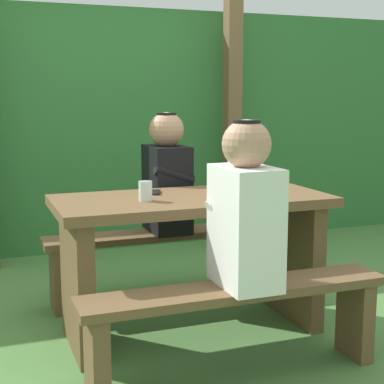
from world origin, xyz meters
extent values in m
plane|color=#4D7B3D|center=(0.00, 0.00, 0.00)|extent=(12.00, 12.00, 0.00)
cube|color=#326E34|center=(0.00, 2.31, 0.96)|extent=(6.40, 0.95, 1.92)
cube|color=brown|center=(0.95, 1.61, 1.08)|extent=(0.12, 0.12, 2.16)
cube|color=brown|center=(0.00, 0.00, 0.70)|extent=(1.40, 0.64, 0.05)
cube|color=brown|center=(-0.60, 0.00, 0.34)|extent=(0.08, 0.54, 0.68)
cube|color=brown|center=(0.60, 0.00, 0.34)|extent=(0.08, 0.54, 0.68)
cube|color=brown|center=(0.00, -0.56, 0.40)|extent=(1.40, 0.24, 0.04)
cube|color=brown|center=(-0.62, -0.56, 0.19)|extent=(0.07, 0.22, 0.38)
cube|color=brown|center=(0.62, -0.56, 0.19)|extent=(0.07, 0.22, 0.38)
cube|color=brown|center=(0.00, 0.56, 0.40)|extent=(1.40, 0.24, 0.04)
cube|color=brown|center=(-0.62, 0.56, 0.19)|extent=(0.07, 0.22, 0.38)
cube|color=brown|center=(0.62, 0.56, 0.19)|extent=(0.07, 0.22, 0.38)
cube|color=white|center=(0.03, -0.56, 0.68)|extent=(0.22, 0.34, 0.52)
sphere|color=tan|center=(0.03, -0.56, 1.04)|extent=(0.21, 0.21, 0.21)
cylinder|color=black|center=(0.03, -0.56, 1.13)|extent=(0.12, 0.12, 0.02)
cylinder|color=white|center=(0.03, -0.42, 0.79)|extent=(0.25, 0.07, 0.15)
cube|color=black|center=(0.05, 0.56, 0.68)|extent=(0.22, 0.34, 0.52)
sphere|color=tan|center=(0.05, 0.56, 1.04)|extent=(0.21, 0.21, 0.21)
cylinder|color=black|center=(0.05, 0.56, 1.13)|extent=(0.12, 0.12, 0.02)
cylinder|color=black|center=(0.05, 0.42, 0.79)|extent=(0.25, 0.07, 0.15)
cylinder|color=silver|center=(-0.26, -0.05, 0.78)|extent=(0.07, 0.07, 0.10)
cylinder|color=silver|center=(0.24, 0.03, 0.81)|extent=(0.06, 0.06, 0.17)
cylinder|color=silver|center=(0.24, 0.03, 0.93)|extent=(0.03, 0.03, 0.07)
cube|color=black|center=(-0.16, 0.16, 0.73)|extent=(0.11, 0.16, 0.01)
camera|label=1|loc=(-1.05, -2.80, 1.24)|focal=55.43mm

